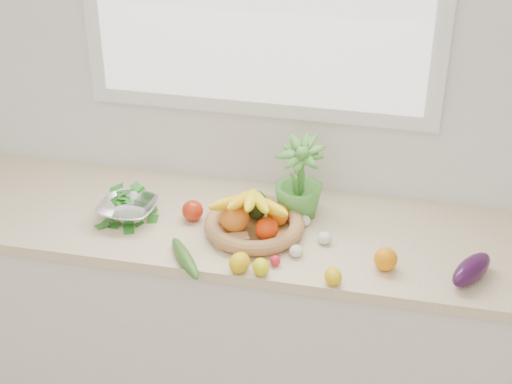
% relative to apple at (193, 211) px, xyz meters
% --- Properties ---
extents(back_wall, '(4.50, 0.02, 2.70)m').
position_rel_apple_xyz_m(back_wall, '(0.19, 0.32, 0.41)').
color(back_wall, white).
rests_on(back_wall, ground).
extents(counter_cabinet, '(2.20, 0.58, 0.86)m').
position_rel_apple_xyz_m(counter_cabinet, '(0.19, 0.02, -0.51)').
color(counter_cabinet, silver).
rests_on(counter_cabinet, ground).
extents(countertop, '(2.24, 0.62, 0.04)m').
position_rel_apple_xyz_m(countertop, '(0.19, 0.02, -0.06)').
color(countertop, beige).
rests_on(countertop, counter_cabinet).
extents(orange_loose, '(0.10, 0.10, 0.08)m').
position_rel_apple_xyz_m(orange_loose, '(0.70, -0.15, 0.00)').
color(orange_loose, orange).
rests_on(orange_loose, countertop).
extents(lemon_a, '(0.08, 0.09, 0.06)m').
position_rel_apple_xyz_m(lemon_a, '(0.31, -0.26, -0.01)').
color(lemon_a, yellow).
rests_on(lemon_a, countertop).
extents(lemon_b, '(0.08, 0.09, 0.07)m').
position_rel_apple_xyz_m(lemon_b, '(0.24, -0.26, -0.01)').
color(lemon_b, '#E5AE0C').
rests_on(lemon_b, countertop).
extents(lemon_c, '(0.08, 0.09, 0.06)m').
position_rel_apple_xyz_m(lemon_c, '(0.54, -0.26, -0.01)').
color(lemon_c, yellow).
rests_on(lemon_c, countertop).
extents(apple, '(0.08, 0.08, 0.08)m').
position_rel_apple_xyz_m(apple, '(0.00, 0.00, 0.00)').
color(apple, '#B7280E').
rests_on(apple, countertop).
extents(ginger, '(0.13, 0.09, 0.04)m').
position_rel_apple_xyz_m(ginger, '(0.18, -0.13, -0.02)').
color(ginger, tan).
rests_on(ginger, countertop).
extents(garlic_a, '(0.05, 0.05, 0.04)m').
position_rel_apple_xyz_m(garlic_a, '(0.49, -0.05, -0.02)').
color(garlic_a, beige).
rests_on(garlic_a, countertop).
extents(garlic_b, '(0.06, 0.06, 0.04)m').
position_rel_apple_xyz_m(garlic_b, '(0.40, 0.05, -0.02)').
color(garlic_b, white).
rests_on(garlic_b, countertop).
extents(garlic_c, '(0.05, 0.05, 0.04)m').
position_rel_apple_xyz_m(garlic_c, '(0.40, -0.14, -0.02)').
color(garlic_c, silver).
rests_on(garlic_c, countertop).
extents(eggplant, '(0.17, 0.21, 0.08)m').
position_rel_apple_xyz_m(eggplant, '(0.98, -0.15, 0.00)').
color(eggplant, '#2E0D31').
rests_on(eggplant, countertop).
extents(cucumber, '(0.18, 0.23, 0.05)m').
position_rel_apple_xyz_m(cucumber, '(0.05, -0.26, -0.02)').
color(cucumber, '#2E5719').
rests_on(cucumber, countertop).
extents(radish, '(0.04, 0.04, 0.04)m').
position_rel_apple_xyz_m(radish, '(0.34, -0.21, -0.02)').
color(radish, red).
rests_on(radish, countertop).
extents(potted_herb, '(0.21, 0.21, 0.32)m').
position_rel_apple_xyz_m(potted_herb, '(0.37, 0.12, 0.11)').
color(potted_herb, '#489134').
rests_on(potted_herb, countertop).
extents(fruit_basket, '(0.39, 0.39, 0.18)m').
position_rel_apple_xyz_m(fruit_basket, '(0.23, -0.03, 0.01)').
color(fruit_basket, tan).
rests_on(fruit_basket, countertop).
extents(colander_with_spinach, '(0.21, 0.21, 0.11)m').
position_rel_apple_xyz_m(colander_with_spinach, '(-0.23, -0.04, 0.02)').
color(colander_with_spinach, silver).
rests_on(colander_with_spinach, countertop).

